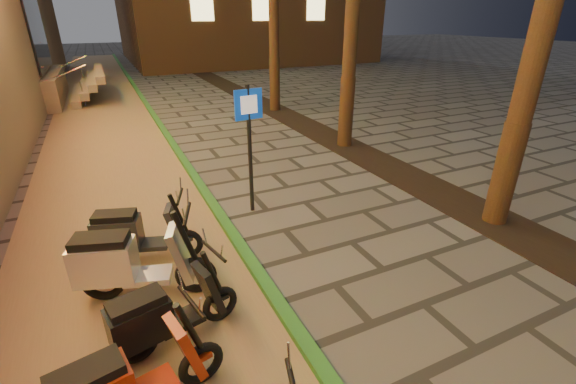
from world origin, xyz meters
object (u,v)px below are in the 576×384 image
scooter_7 (162,316)px  scooter_8 (127,263)px  scooter_9 (135,234)px  pedestrian_sign (249,133)px

scooter_7 → scooter_8: size_ratio=0.85×
scooter_7 → scooter_9: (-0.09, 1.91, 0.02)m
scooter_8 → scooter_7: bearing=-58.7°
scooter_7 → scooter_9: size_ratio=0.97×
pedestrian_sign → scooter_9: 2.55m
scooter_9 → scooter_7: bearing=-69.4°
pedestrian_sign → scooter_8: (-2.33, -1.69, -1.00)m
pedestrian_sign → scooter_9: bearing=-165.4°
scooter_7 → scooter_8: scooter_8 is taller
scooter_7 → scooter_9: bearing=79.2°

